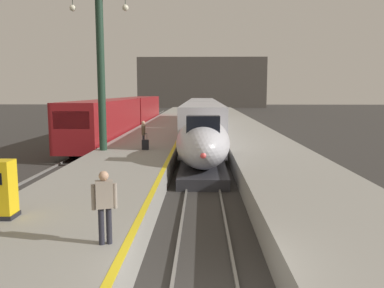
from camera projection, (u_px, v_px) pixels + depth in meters
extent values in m
cube|color=gray|center=(154.00, 139.00, 32.69)|extent=(4.80, 110.00, 1.05)
cube|color=gray|center=(251.00, 139.00, 32.50)|extent=(4.80, 110.00, 1.05)
cube|color=yellow|center=(181.00, 133.00, 32.57)|extent=(0.20, 107.80, 0.01)
cube|color=slate|center=(194.00, 141.00, 35.40)|extent=(0.08, 110.00, 0.12)
cube|color=slate|center=(210.00, 141.00, 35.37)|extent=(0.08, 110.00, 0.12)
cube|color=slate|center=(106.00, 140.00, 35.60)|extent=(0.08, 110.00, 0.12)
cube|color=slate|center=(122.00, 140.00, 35.56)|extent=(0.08, 110.00, 0.12)
ellipsoid|color=silver|center=(203.00, 143.00, 20.29)|extent=(2.78, 6.48, 2.56)
cube|color=#28282D|center=(203.00, 173.00, 20.17)|extent=(2.46, 5.51, 0.55)
cube|color=black|center=(203.00, 125.00, 18.70)|extent=(1.59, 1.00, 0.90)
sphere|color=#F24C4C|center=(203.00, 156.00, 17.17)|extent=(0.28, 0.28, 0.28)
cube|color=silver|center=(202.00, 124.00, 29.12)|extent=(2.90, 14.00, 3.05)
cube|color=black|center=(184.00, 117.00, 29.08)|extent=(0.04, 11.90, 0.80)
cube|color=black|center=(221.00, 117.00, 29.01)|extent=(0.04, 11.90, 0.80)
cube|color=silver|center=(202.00, 141.00, 29.29)|extent=(2.92, 13.30, 0.24)
cube|color=black|center=(203.00, 158.00, 24.92)|extent=(2.03, 2.20, 0.56)
cube|color=black|center=(202.00, 140.00, 33.80)|extent=(2.03, 2.20, 0.56)
cube|color=silver|center=(202.00, 112.00, 45.56)|extent=(2.90, 18.00, 3.05)
cube|color=black|center=(190.00, 108.00, 45.52)|extent=(0.04, 15.84, 0.80)
cube|color=black|center=(214.00, 108.00, 45.45)|extent=(0.04, 15.84, 0.80)
cube|color=black|center=(202.00, 133.00, 39.74)|extent=(2.03, 2.20, 0.56)
cube|color=black|center=(202.00, 123.00, 51.87)|extent=(2.03, 2.20, 0.56)
cube|color=maroon|center=(107.00, 120.00, 32.81)|extent=(2.85, 18.00, 3.30)
cube|color=black|center=(71.00, 120.00, 23.85)|extent=(2.28, 0.08, 1.10)
cube|color=black|center=(90.00, 114.00, 32.77)|extent=(0.04, 15.30, 0.90)
cube|color=black|center=(123.00, 114.00, 32.71)|extent=(0.04, 15.30, 0.90)
cube|color=black|center=(88.00, 152.00, 27.35)|extent=(2.00, 2.00, 0.52)
cube|color=black|center=(121.00, 134.00, 38.77)|extent=(2.00, 2.00, 0.52)
cube|color=maroon|center=(141.00, 110.00, 51.23)|extent=(2.85, 18.00, 3.30)
cylinder|color=#1E3828|center=(101.00, 72.00, 22.40)|extent=(0.44, 0.44, 9.09)
cylinder|color=#1E3828|center=(72.00, 2.00, 21.91)|extent=(0.03, 0.03, 0.60)
sphere|color=#EFEACC|center=(73.00, 8.00, 21.95)|extent=(0.36, 0.36, 0.36)
cylinder|color=#1E3828|center=(125.00, 1.00, 21.83)|extent=(0.03, 0.03, 0.60)
sphere|color=#EFEACC|center=(125.00, 8.00, 21.88)|extent=(0.36, 0.36, 0.36)
cylinder|color=#23232D|center=(144.00, 141.00, 23.64)|extent=(0.13, 0.13, 0.85)
cylinder|color=#23232D|center=(144.00, 142.00, 23.47)|extent=(0.13, 0.13, 0.85)
cube|color=brown|center=(143.00, 130.00, 23.45)|extent=(0.29, 0.41, 0.62)
cylinder|color=brown|center=(143.00, 130.00, 23.70)|extent=(0.09, 0.09, 0.58)
cylinder|color=brown|center=(144.00, 131.00, 23.23)|extent=(0.09, 0.09, 0.58)
sphere|color=tan|center=(143.00, 123.00, 23.40)|extent=(0.22, 0.22, 0.22)
cylinder|color=#23232D|center=(101.00, 226.00, 8.74)|extent=(0.13, 0.13, 0.85)
cylinder|color=#23232D|center=(109.00, 226.00, 8.79)|extent=(0.13, 0.13, 0.85)
cube|color=gray|center=(104.00, 194.00, 8.67)|extent=(0.43, 0.33, 0.62)
cylinder|color=gray|center=(93.00, 197.00, 8.61)|extent=(0.09, 0.09, 0.58)
cylinder|color=gray|center=(115.00, 196.00, 8.74)|extent=(0.09, 0.09, 0.58)
sphere|color=tan|center=(104.00, 176.00, 8.61)|extent=(0.22, 0.22, 0.22)
cube|color=black|center=(145.00, 145.00, 23.09)|extent=(0.40, 0.22, 0.60)
cylinder|color=#262628|center=(144.00, 137.00, 23.03)|extent=(0.02, 0.02, 0.36)
cylinder|color=#262628|center=(147.00, 137.00, 23.02)|extent=(0.02, 0.02, 0.36)
cube|color=#262628|center=(145.00, 134.00, 23.00)|extent=(0.22, 0.03, 0.02)
cube|color=yellow|center=(1.00, 189.00, 10.56)|extent=(0.70, 0.56, 1.60)
cube|color=black|center=(2.00, 215.00, 10.66)|extent=(0.76, 0.62, 0.12)
cube|color=#4C4742|center=(202.00, 83.00, 108.26)|extent=(36.00, 2.00, 14.00)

